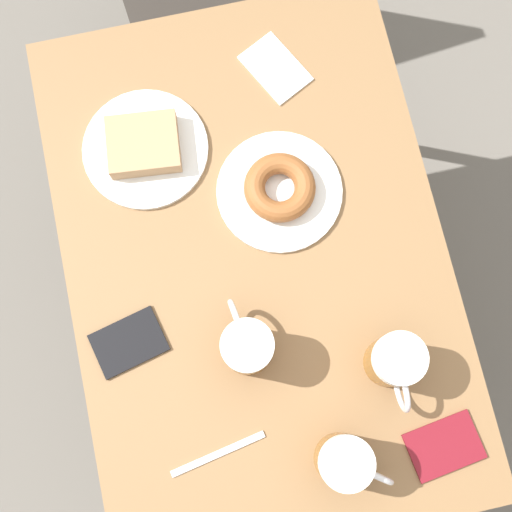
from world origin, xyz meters
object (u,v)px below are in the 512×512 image
object	(u,v)px
fork	(218,454)
napkin_folded	(275,68)
beer_mug_right	(247,346)
plate_with_donut	(280,189)
passport_far_edge	(129,343)
beer_mug_center	(395,362)
plate_with_cake	(144,147)
passport_near_edge	(444,446)
beer_mug_left	(345,462)

from	to	relation	value
fork	napkin_folded	bearing A→B (deg)	69.35
fork	beer_mug_right	bearing A→B (deg)	61.87
plate_with_donut	beer_mug_right	distance (m)	0.31
passport_far_edge	plate_with_donut	bearing A→B (deg)	33.48
fork	beer_mug_center	bearing A→B (deg)	14.64
plate_with_donut	napkin_folded	bearing A→B (deg)	78.89
plate_with_cake	passport_far_edge	bearing A→B (deg)	-105.43
plate_with_cake	passport_near_edge	size ratio (longest dim) A/B	1.75
passport_near_edge	passport_far_edge	bearing A→B (deg)	149.59
beer_mug_right	napkin_folded	size ratio (longest dim) A/B	0.86
passport_far_edge	plate_with_cake	bearing A→B (deg)	74.57
plate_with_donut	beer_mug_left	size ratio (longest dim) A/B	1.86
fork	passport_near_edge	world-z (taller)	passport_near_edge
plate_with_donut	passport_near_edge	xyz separation A→B (m)	(0.18, -0.52, -0.02)
beer_mug_left	plate_with_donut	bearing A→B (deg)	89.54
passport_near_edge	beer_mug_left	bearing A→B (deg)	174.35
beer_mug_left	passport_near_edge	xyz separation A→B (m)	(0.18, -0.02, -0.06)
plate_with_donut	napkin_folded	xyz separation A→B (m)	(0.05, 0.25, -0.02)
beer_mug_left	beer_mug_right	bearing A→B (deg)	117.95
beer_mug_left	beer_mug_right	size ratio (longest dim) A/B	0.95
napkin_folded	fork	size ratio (longest dim) A/B	0.89
napkin_folded	plate_with_cake	bearing A→B (deg)	-158.49
beer_mug_right	passport_far_edge	size ratio (longest dim) A/B	0.94
napkin_folded	passport_near_edge	xyz separation A→B (m)	(0.13, -0.77, 0.00)
beer_mug_left	napkin_folded	size ratio (longest dim) A/B	0.82
beer_mug_center	beer_mug_right	size ratio (longest dim) A/B	1.00
beer_mug_center	fork	bearing A→B (deg)	-165.36
beer_mug_right	beer_mug_left	bearing A→B (deg)	-62.05
passport_near_edge	fork	bearing A→B (deg)	169.44
plate_with_donut	passport_far_edge	xyz separation A→B (m)	(-0.33, -0.22, -0.02)
beer_mug_center	passport_near_edge	bearing A→B (deg)	-69.47
napkin_folded	passport_near_edge	size ratio (longest dim) A/B	1.14
beer_mug_right	plate_with_donut	bearing A→B (deg)	66.09
beer_mug_center	fork	size ratio (longest dim) A/B	0.77
passport_far_edge	passport_near_edge	bearing A→B (deg)	-30.41
beer_mug_right	passport_near_edge	world-z (taller)	beer_mug_right
plate_with_cake	beer_mug_left	world-z (taller)	beer_mug_left
beer_mug_left	passport_near_edge	size ratio (longest dim) A/B	0.93
beer_mug_right	napkin_folded	xyz separation A→B (m)	(0.17, 0.52, -0.06)
beer_mug_center	fork	xyz separation A→B (m)	(-0.33, -0.09, -0.06)
beer_mug_right	passport_near_edge	bearing A→B (deg)	-38.62
napkin_folded	beer_mug_left	bearing A→B (deg)	-94.05
passport_far_edge	beer_mug_right	bearing A→B (deg)	-15.56
beer_mug_right	passport_far_edge	distance (m)	0.22
fork	passport_far_edge	size ratio (longest dim) A/B	1.23
beer_mug_center	beer_mug_left	bearing A→B (deg)	-131.14
plate_with_cake	beer_mug_right	size ratio (longest dim) A/B	1.78
napkin_folded	passport_near_edge	bearing A→B (deg)	-80.32
beer_mug_center	passport_near_edge	distance (m)	0.18
plate_with_cake	passport_far_edge	xyz separation A→B (m)	(-0.10, -0.36, -0.01)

